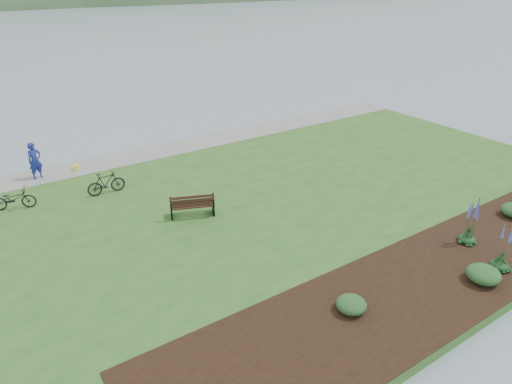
% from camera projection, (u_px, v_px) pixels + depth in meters
% --- Properties ---
extents(ground, '(600.00, 600.00, 0.00)m').
position_uv_depth(ground, '(239.00, 196.00, 22.27)').
color(ground, gray).
rests_on(ground, ground).
extents(lawn, '(34.00, 20.00, 0.40)m').
position_uv_depth(lawn, '(262.00, 208.00, 20.68)').
color(lawn, '#2D5F21').
rests_on(lawn, ground).
extents(shoreline_path, '(34.00, 2.20, 0.03)m').
position_uv_depth(shoreline_path, '(178.00, 147.00, 27.25)').
color(shoreline_path, gray).
rests_on(shoreline_path, lawn).
extents(garden_bed, '(24.00, 4.40, 0.04)m').
position_uv_depth(garden_bed, '(455.00, 265.00, 16.25)').
color(garden_bed, black).
rests_on(garden_bed, lawn).
extents(far_hillside, '(580.00, 80.00, 38.00)m').
position_uv_depth(far_hillside, '(31.00, 4.00, 159.55)').
color(far_hillside, '#335831').
rests_on(far_hillside, ground).
extents(park_bench, '(1.98, 1.37, 1.14)m').
position_uv_depth(park_bench, '(192.00, 205.00, 19.31)').
color(park_bench, black).
rests_on(park_bench, lawn).
extents(person, '(0.95, 0.79, 2.25)m').
position_uv_depth(person, '(34.00, 158.00, 22.68)').
color(person, navy).
rests_on(person, lawn).
extents(bicycle_a, '(1.23, 1.94, 0.96)m').
position_uv_depth(bicycle_a, '(13.00, 199.00, 20.00)').
color(bicycle_a, black).
rests_on(bicycle_a, lawn).
extents(bicycle_b, '(0.54, 1.78, 1.07)m').
position_uv_depth(bicycle_b, '(106.00, 183.00, 21.38)').
color(bicycle_b, black).
rests_on(bicycle_b, lawn).
extents(pannier, '(0.28, 0.34, 0.31)m').
position_uv_depth(pannier, '(75.00, 168.00, 24.04)').
color(pannier, yellow).
rests_on(pannier, lawn).
extents(echium_0, '(0.62, 0.62, 2.02)m').
position_uv_depth(echium_0, '(504.00, 251.00, 15.69)').
color(echium_0, '#153A1A').
rests_on(echium_0, garden_bed).
extents(echium_1, '(0.62, 0.62, 2.12)m').
position_uv_depth(echium_1, '(471.00, 222.00, 17.20)').
color(echium_1, '#153A1A').
rests_on(echium_1, garden_bed).
extents(shrub_0, '(0.94, 0.94, 0.47)m').
position_uv_depth(shrub_0, '(351.00, 304.00, 13.95)').
color(shrub_0, '#1E4C21').
rests_on(shrub_0, garden_bed).
extents(shrub_1, '(1.11, 1.11, 0.56)m').
position_uv_depth(shrub_1, '(483.00, 274.00, 15.27)').
color(shrub_1, '#1E4C21').
rests_on(shrub_1, garden_bed).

